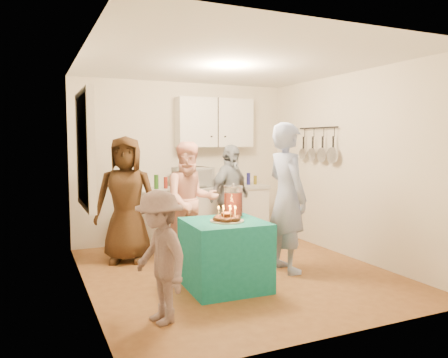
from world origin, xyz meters
name	(u,v)px	position (x,y,z in m)	size (l,w,h in m)	color
floor	(235,272)	(0.00, 0.00, 0.00)	(4.00, 4.00, 0.00)	brown
ceiling	(236,62)	(0.00, 0.00, 2.60)	(4.00, 4.00, 0.00)	white
back_wall	(183,162)	(0.00, 2.00, 1.30)	(3.60, 3.60, 0.00)	silver
left_wall	(84,174)	(-1.80, 0.00, 1.30)	(4.00, 4.00, 0.00)	silver
right_wall	(351,166)	(1.80, 0.00, 1.30)	(4.00, 4.00, 0.00)	silver
window_night	(83,150)	(-1.77, 0.30, 1.55)	(0.04, 1.00, 1.20)	black
counter	(201,216)	(0.20, 1.70, 0.43)	(2.20, 0.58, 0.86)	white
countertop	(201,188)	(0.20, 1.70, 0.89)	(2.24, 0.62, 0.05)	beige
upper_cabinet	(215,123)	(0.50, 1.85, 1.95)	(1.30, 0.30, 0.80)	white
pot_rack	(317,144)	(1.72, 0.70, 1.60)	(0.12, 1.00, 0.60)	black
microwave	(193,177)	(0.06, 1.70, 1.07)	(0.57, 0.39, 0.32)	white
party_table	(225,254)	(-0.36, -0.48, 0.38)	(0.85, 0.85, 0.76)	#127A75
donut_cake	(227,213)	(-0.36, -0.52, 0.85)	(0.38, 0.38, 0.18)	#381C0C
punch_jar	(233,202)	(-0.13, -0.21, 0.93)	(0.22, 0.22, 0.34)	red
man_birthday	(287,197)	(0.62, -0.21, 0.94)	(0.69, 0.45, 1.88)	#98A9DD
woman_back_left	(126,199)	(-1.15, 1.05, 0.86)	(0.84, 0.55, 1.72)	brown
woman_back_center	(191,201)	(-0.31, 0.79, 0.82)	(0.80, 0.62, 1.64)	#FF9285
woman_back_right	(230,197)	(0.46, 1.16, 0.80)	(0.94, 0.39, 1.59)	#11213A
child_near_left	(160,257)	(-1.29, -1.11, 0.61)	(0.78, 0.45, 1.21)	#655151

